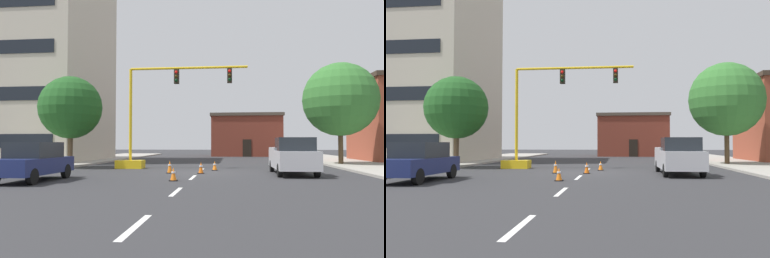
% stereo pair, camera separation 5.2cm
% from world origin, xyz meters
% --- Properties ---
extents(ground_plane, '(160.00, 160.00, 0.00)m').
position_xyz_m(ground_plane, '(0.00, 0.00, 0.00)').
color(ground_plane, '#2D2D30').
extents(sidewalk_left, '(6.00, 56.00, 0.14)m').
position_xyz_m(sidewalk_left, '(-11.94, 8.00, 0.07)').
color(sidewalk_left, '#9E998E').
rests_on(sidewalk_left, ground_plane).
extents(sidewalk_right, '(6.00, 56.00, 0.14)m').
position_xyz_m(sidewalk_right, '(11.94, 8.00, 0.07)').
color(sidewalk_right, '#9E998E').
rests_on(sidewalk_right, ground_plane).
extents(lane_stripe_seg_0, '(0.16, 2.40, 0.01)m').
position_xyz_m(lane_stripe_seg_0, '(0.00, -14.00, 0.00)').
color(lane_stripe_seg_0, silver).
rests_on(lane_stripe_seg_0, ground_plane).
extents(lane_stripe_seg_1, '(0.16, 2.40, 0.01)m').
position_xyz_m(lane_stripe_seg_1, '(0.00, -8.50, 0.00)').
color(lane_stripe_seg_1, silver).
rests_on(lane_stripe_seg_1, ground_plane).
extents(lane_stripe_seg_2, '(0.16, 2.40, 0.01)m').
position_xyz_m(lane_stripe_seg_2, '(0.00, -3.00, 0.00)').
color(lane_stripe_seg_2, silver).
rests_on(lane_stripe_seg_2, ground_plane).
extents(lane_stripe_seg_3, '(0.16, 2.40, 0.01)m').
position_xyz_m(lane_stripe_seg_3, '(0.00, 2.50, 0.00)').
color(lane_stripe_seg_3, silver).
rests_on(lane_stripe_seg_3, ground_plane).
extents(building_tall_left, '(12.71, 12.69, 19.07)m').
position_xyz_m(building_tall_left, '(-17.01, 12.56, 9.54)').
color(building_tall_left, beige).
rests_on(building_tall_left, ground_plane).
extents(building_brick_center, '(9.41, 7.64, 5.63)m').
position_xyz_m(building_brick_center, '(3.79, 30.21, 2.83)').
color(building_brick_center, brown).
rests_on(building_brick_center, ground_plane).
extents(traffic_signal_gantry, '(8.80, 1.20, 6.83)m').
position_xyz_m(traffic_signal_gantry, '(-3.82, 3.36, 2.23)').
color(traffic_signal_gantry, yellow).
rests_on(traffic_signal_gantry, ground_plane).
extents(tree_left_near, '(4.34, 4.34, 6.35)m').
position_xyz_m(tree_left_near, '(-9.25, 3.51, 4.17)').
color(tree_left_near, brown).
rests_on(tree_left_near, ground_plane).
extents(tree_right_mid, '(5.62, 5.62, 7.86)m').
position_xyz_m(tree_right_mid, '(10.15, 8.16, 5.04)').
color(tree_right_mid, '#4C3823').
rests_on(tree_right_mid, ground_plane).
extents(pickup_truck_silver, '(2.03, 5.40, 1.99)m').
position_xyz_m(pickup_truck_silver, '(5.19, -0.64, 0.97)').
color(pickup_truck_silver, '#BCBCC1').
rests_on(pickup_truck_silver, ground_plane).
extents(sedan_navy_near_left, '(1.87, 4.50, 1.74)m').
position_xyz_m(sedan_navy_near_left, '(-6.89, -5.53, 0.89)').
color(sedan_navy_near_left, navy).
rests_on(sedan_navy_near_left, ground_plane).
extents(traffic_cone_roadside_a, '(0.36, 0.36, 0.73)m').
position_xyz_m(traffic_cone_roadside_a, '(-1.57, -0.51, 0.36)').
color(traffic_cone_roadside_a, black).
rests_on(traffic_cone_roadside_a, ground_plane).
extents(traffic_cone_roadside_b, '(0.36, 0.36, 0.60)m').
position_xyz_m(traffic_cone_roadside_b, '(0.85, 1.99, 0.29)').
color(traffic_cone_roadside_b, black).
rests_on(traffic_cone_roadside_b, ground_plane).
extents(traffic_cone_roadside_c, '(0.36, 0.36, 0.66)m').
position_xyz_m(traffic_cone_roadside_c, '(0.21, -0.63, 0.32)').
color(traffic_cone_roadside_c, black).
rests_on(traffic_cone_roadside_c, ground_plane).
extents(traffic_cone_roadside_d, '(0.36, 0.36, 0.60)m').
position_xyz_m(traffic_cone_roadside_d, '(-0.68, -4.79, 0.29)').
color(traffic_cone_roadside_d, black).
rests_on(traffic_cone_roadside_d, ground_plane).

